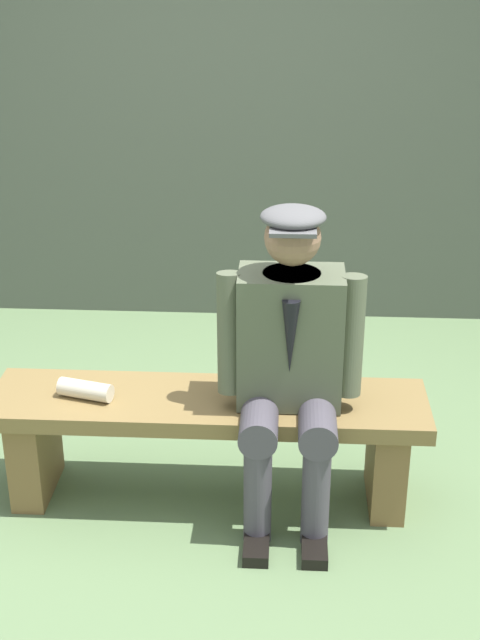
# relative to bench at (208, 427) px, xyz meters

# --- Properties ---
(ground_plane) EXTENTS (30.00, 30.00, 0.00)m
(ground_plane) POSITION_rel_bench_xyz_m (0.00, 0.00, -0.34)
(ground_plane) COLOR #5B754B
(bench) EXTENTS (1.79, 0.43, 0.48)m
(bench) POSITION_rel_bench_xyz_m (0.00, 0.00, 0.00)
(bench) COLOR brown
(bench) RESTS_ON ground
(seated_man) EXTENTS (0.59, 0.60, 1.29)m
(seated_man) POSITION_rel_bench_xyz_m (-0.33, 0.07, 0.37)
(seated_man) COLOR #4E5640
(seated_man) RESTS_ON ground
(rolled_magazine) EXTENTS (0.24, 0.13, 0.08)m
(rolled_magazine) POSITION_rel_bench_xyz_m (0.50, 0.03, 0.18)
(rolled_magazine) COLOR beige
(rolled_magazine) RESTS_ON bench
(stadium_wall) EXTENTS (12.00, 0.24, 1.95)m
(stadium_wall) POSITION_rel_bench_xyz_m (0.00, -2.08, 0.64)
(stadium_wall) COLOR #4F5649
(stadium_wall) RESTS_ON ground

